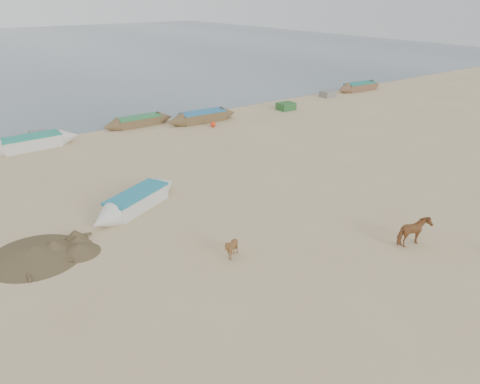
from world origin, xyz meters
The scene contains 7 objects.
ground centered at (0.00, 0.00, 0.00)m, with size 140.00×140.00×0.00m, color tan.
cow_adult centered at (3.87, -3.06, 0.63)m, with size 0.68×1.50×1.26m, color brown.
calf_front centered at (-2.92, 0.63, 0.47)m, with size 0.76×0.85×0.94m, color brown.
near_canoe centered at (-3.92, 7.28, 0.43)m, with size 6.06×1.24×0.85m, color silver, non-canonical shape.
debris_pile centered at (-9.28, 5.44, 0.23)m, with size 3.86×3.86×0.47m, color brown.
waterline_canoes centered at (0.55, 20.18, 0.43)m, with size 60.01×3.38×0.93m.
beach_clutter centered at (5.10, 19.90, 0.30)m, with size 46.48×5.57×0.64m.
Camera 1 is at (-12.29, -12.72, 9.96)m, focal length 35.00 mm.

